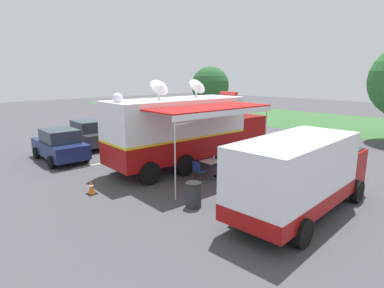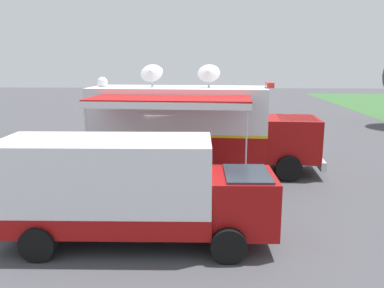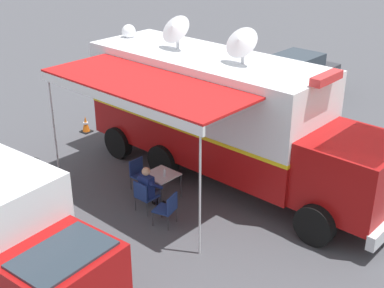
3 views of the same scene
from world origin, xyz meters
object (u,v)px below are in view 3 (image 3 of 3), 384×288
(folding_chair_beside_table, at_px, (139,172))
(folding_chair_spare_by_truck, at_px, (168,207))
(folding_table, at_px, (161,176))
(traffic_cone, at_px, (86,124))
(trash_bin, at_px, (31,176))
(seated_responder, at_px, (149,187))
(command_truck, at_px, (225,114))
(car_far_corner, at_px, (214,75))
(folding_chair_at_table, at_px, (144,194))
(water_bottle, at_px, (165,173))
(car_behind_truck, at_px, (296,75))

(folding_chair_beside_table, distance_m, folding_chair_spare_by_truck, 2.07)
(folding_table, height_order, traffic_cone, folding_table)
(folding_chair_beside_table, distance_m, trash_bin, 2.97)
(folding_table, relative_size, folding_chair_spare_by_truck, 0.98)
(seated_responder, bearing_deg, command_truck, 170.66)
(seated_responder, distance_m, trash_bin, 3.48)
(command_truck, xyz_separation_m, seated_responder, (2.71, -0.45, -1.30))
(folding_chair_spare_by_truck, distance_m, car_far_corner, 9.91)
(folding_table, relative_size, seated_responder, 0.68)
(folding_chair_at_table, relative_size, folding_chair_spare_by_truck, 1.00)
(command_truck, height_order, folding_chair_spare_by_truck, command_truck)
(folding_chair_spare_by_truck, relative_size, traffic_cone, 1.50)
(command_truck, relative_size, trash_bin, 10.58)
(folding_chair_beside_table, relative_size, traffic_cone, 1.50)
(command_truck, relative_size, folding_chair_beside_table, 11.06)
(folding_table, distance_m, water_bottle, 0.22)
(trash_bin, bearing_deg, folding_chair_spare_by_truck, 104.46)
(water_bottle, height_order, folding_chair_spare_by_truck, water_bottle)
(traffic_cone, relative_size, car_behind_truck, 0.13)
(folding_chair_at_table, bearing_deg, traffic_cone, -116.20)
(water_bottle, relative_size, folding_chair_at_table, 0.26)
(command_truck, xyz_separation_m, folding_table, (2.10, -0.57, -1.27))
(folding_chair_at_table, height_order, seated_responder, seated_responder)
(command_truck, distance_m, folding_table, 2.52)
(command_truck, bearing_deg, folding_chair_spare_by_truck, 8.28)
(water_bottle, xyz_separation_m, trash_bin, (1.92, -3.23, -0.38))
(folding_table, bearing_deg, traffic_cone, -109.12)
(folding_chair_spare_by_truck, height_order, car_far_corner, car_far_corner)
(trash_bin, bearing_deg, folding_chair_beside_table, 131.47)
(folding_chair_at_table, bearing_deg, folding_chair_spare_by_truck, 84.13)
(trash_bin, bearing_deg, traffic_cone, -151.25)
(folding_chair_spare_by_truck, bearing_deg, trash_bin, -75.54)
(folding_chair_at_table, relative_size, seated_responder, 0.70)
(folding_table, height_order, folding_chair_at_table, folding_chair_at_table)
(water_bottle, relative_size, folding_chair_beside_table, 0.26)
(water_bottle, bearing_deg, command_truck, 168.69)
(folding_chair_beside_table, distance_m, seated_responder, 1.17)
(seated_responder, bearing_deg, car_behind_truck, -172.49)
(command_truck, relative_size, car_far_corner, 2.24)
(folding_chair_at_table, xyz_separation_m, car_far_corner, (-8.51, -4.02, 0.37))
(folding_chair_at_table, distance_m, car_far_corner, 9.42)
(command_truck, height_order, water_bottle, command_truck)
(folding_chair_spare_by_truck, bearing_deg, folding_table, -131.54)
(car_far_corner, bearing_deg, traffic_cone, -11.55)
(folding_chair_beside_table, xyz_separation_m, seated_responder, (0.64, 0.98, 0.14))
(folding_chair_beside_table, bearing_deg, seated_responder, 56.89)
(command_truck, distance_m, trash_bin, 5.64)
(water_bottle, xyz_separation_m, traffic_cone, (-1.80, -5.27, -0.55))
(trash_bin, relative_size, car_behind_truck, 0.21)
(folding_chair_spare_by_truck, distance_m, seated_responder, 0.93)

